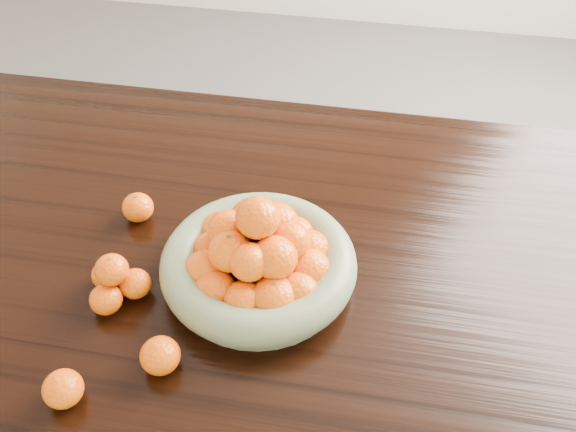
% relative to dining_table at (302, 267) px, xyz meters
% --- Properties ---
extents(ground, '(5.00, 5.00, 0.00)m').
position_rel_dining_table_xyz_m(ground, '(0.00, 0.00, -0.66)').
color(ground, '#4D4B49').
rests_on(ground, ground).
extents(dining_table, '(2.00, 1.00, 0.75)m').
position_rel_dining_table_xyz_m(dining_table, '(0.00, 0.00, 0.00)').
color(dining_table, black).
rests_on(dining_table, ground).
extents(fruit_bowl, '(0.38, 0.38, 0.20)m').
position_rel_dining_table_xyz_m(fruit_bowl, '(-0.07, -0.12, 0.15)').
color(fruit_bowl, gray).
rests_on(fruit_bowl, dining_table).
extents(orange_pyramid, '(0.12, 0.12, 0.10)m').
position_rel_dining_table_xyz_m(orange_pyramid, '(-0.32, -0.21, 0.13)').
color(orange_pyramid, '#FF6A07').
rests_on(orange_pyramid, dining_table).
extents(loose_orange_0, '(0.07, 0.07, 0.06)m').
position_rel_dining_table_xyz_m(loose_orange_0, '(-0.36, -0.00, 0.12)').
color(loose_orange_0, '#FF6A07').
rests_on(loose_orange_0, dining_table).
extents(loose_orange_1, '(0.07, 0.07, 0.07)m').
position_rel_dining_table_xyz_m(loose_orange_1, '(-0.19, -0.35, 0.12)').
color(loose_orange_1, '#FF6A07').
rests_on(loose_orange_1, dining_table).
extents(loose_orange_2, '(0.07, 0.07, 0.06)m').
position_rel_dining_table_xyz_m(loose_orange_2, '(-0.33, -0.44, 0.12)').
color(loose_orange_2, '#FF6A07').
rests_on(loose_orange_2, dining_table).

